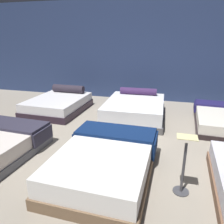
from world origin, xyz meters
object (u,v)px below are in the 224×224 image
(bed_1, at_px, (105,161))
(bed_3, at_px, (59,104))
(price_sign, at_px, (183,172))
(bed_4, at_px, (135,109))

(bed_1, xyz_separation_m, bed_3, (-2.41, 2.88, -0.01))
(bed_1, relative_size, price_sign, 2.36)
(price_sign, bearing_deg, bed_1, 173.50)
(bed_1, bearing_deg, bed_3, 130.97)
(bed_3, distance_m, price_sign, 4.73)
(bed_3, bearing_deg, bed_1, -48.61)
(bed_4, xyz_separation_m, price_sign, (1.22, -3.04, 0.09))
(bed_4, bearing_deg, bed_3, 178.47)
(bed_3, height_order, bed_4, bed_4)
(price_sign, bearing_deg, bed_4, 111.94)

